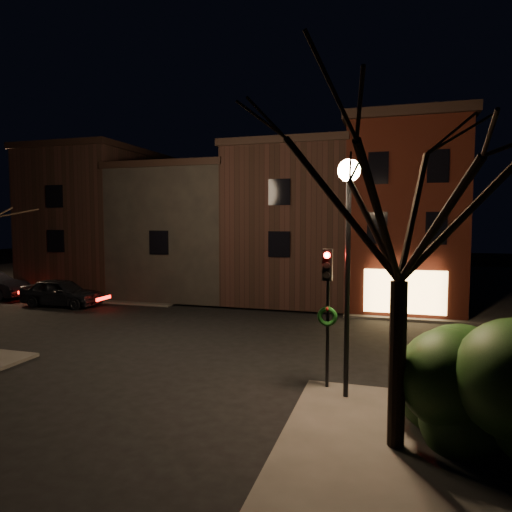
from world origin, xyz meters
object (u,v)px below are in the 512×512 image
(evergreen_bush, at_px, (495,386))
(traffic_signal, at_px, (327,296))
(bare_tree_right, at_px, (402,163))
(street_lamp_near, at_px, (348,213))
(parked_car_a, at_px, (61,292))

(evergreen_bush, bearing_deg, traffic_signal, 147.42)
(traffic_signal, bearing_deg, bare_tree_right, -57.59)
(traffic_signal, distance_m, evergreen_bush, 4.82)
(street_lamp_near, height_order, traffic_signal, street_lamp_near)
(traffic_signal, distance_m, parked_car_a, 19.16)
(street_lamp_near, bearing_deg, traffic_signal, 140.63)
(street_lamp_near, relative_size, bare_tree_right, 0.76)
(parked_car_a, bearing_deg, street_lamp_near, -120.50)
(parked_car_a, bearing_deg, evergreen_bush, -120.87)
(bare_tree_right, xyz_separation_m, parked_car_a, (-18.64, 12.09, -5.33))
(traffic_signal, xyz_separation_m, parked_car_a, (-16.74, 9.09, -1.99))
(traffic_signal, relative_size, bare_tree_right, 0.48)
(street_lamp_near, bearing_deg, bare_tree_right, -62.53)
(evergreen_bush, xyz_separation_m, parked_car_a, (-20.64, 11.59, -0.66))
(street_lamp_near, height_order, parked_car_a, street_lamp_near)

